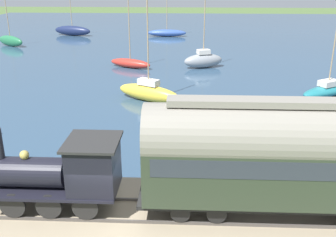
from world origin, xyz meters
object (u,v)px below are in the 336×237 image
(sailboat_yellow, at_px, (149,92))
(rowboat_off_pier, at_px, (190,156))
(sailboat_gray, at_px, (203,60))
(sailboat_navy, at_px, (72,31))
(sailboat_red, at_px, (130,63))
(rowboat_near_shore, at_px, (326,138))
(passenger_coach, at_px, (284,154))
(sailboat_green, at_px, (11,41))
(sailboat_blue, at_px, (167,33))
(steam_locomotive, at_px, (63,171))
(sailboat_teal, at_px, (328,90))

(sailboat_yellow, distance_m, rowboat_off_pier, 10.58)
(sailboat_gray, relative_size, sailboat_navy, 1.16)
(sailboat_red, xyz_separation_m, rowboat_off_pier, (-21.11, -6.05, -0.26))
(rowboat_off_pier, bearing_deg, rowboat_near_shore, -81.90)
(passenger_coach, bearing_deg, sailboat_green, 35.34)
(sailboat_red, height_order, rowboat_off_pier, sailboat_red)
(sailboat_gray, height_order, sailboat_blue, sailboat_blue)
(steam_locomotive, height_order, sailboat_yellow, sailboat_yellow)
(passenger_coach, bearing_deg, rowboat_off_pier, 32.48)
(sailboat_gray, height_order, sailboat_navy, sailboat_gray)
(sailboat_yellow, xyz_separation_m, sailboat_blue, (32.10, 0.20, -0.15))
(sailboat_yellow, bearing_deg, sailboat_navy, 53.56)
(rowboat_off_pier, bearing_deg, sailboat_green, 23.81)
(sailboat_yellow, bearing_deg, sailboat_teal, -53.40)
(sailboat_red, relative_size, rowboat_off_pier, 2.47)
(steam_locomotive, relative_size, sailboat_navy, 0.82)
(sailboat_navy, distance_m, rowboat_off_pier, 46.11)
(sailboat_red, distance_m, sailboat_gray, 7.54)
(steam_locomotive, relative_size, sailboat_teal, 0.61)
(sailboat_teal, distance_m, sailboat_green, 40.50)
(rowboat_off_pier, bearing_deg, sailboat_teal, -54.46)
(steam_locomotive, distance_m, sailboat_red, 26.49)
(sailboat_navy, xyz_separation_m, rowboat_off_pier, (-42.45, -18.01, -0.50))
(sailboat_green, xyz_separation_m, sailboat_navy, (9.56, -5.69, 0.04))
(steam_locomotive, xyz_separation_m, rowboat_near_shore, (8.22, -12.94, -1.88))
(sailboat_gray, distance_m, sailboat_teal, 13.44)
(sailboat_gray, distance_m, rowboat_off_pier, 21.54)
(sailboat_blue, bearing_deg, sailboat_navy, 89.06)
(sailboat_red, bearing_deg, rowboat_near_shore, -117.92)
(sailboat_navy, bearing_deg, sailboat_yellow, -137.68)
(steam_locomotive, distance_m, rowboat_near_shore, 15.45)
(sailboat_yellow, relative_size, sailboat_navy, 1.20)
(sailboat_red, xyz_separation_m, sailboat_green, (11.77, 17.64, 0.20))
(passenger_coach, xyz_separation_m, sailboat_navy, (47.75, 21.39, -2.29))
(steam_locomotive, bearing_deg, sailboat_teal, -42.69)
(sailboat_green, distance_m, rowboat_off_pier, 40.54)
(steam_locomotive, bearing_deg, sailboat_green, 26.11)
(sailboat_red, xyz_separation_m, sailboat_navy, (21.34, 11.96, 0.24))
(sailboat_yellow, xyz_separation_m, rowboat_off_pier, (-10.10, -3.12, -0.46))
(steam_locomotive, distance_m, sailboat_gray, 27.59)
(passenger_coach, bearing_deg, sailboat_blue, 8.02)
(sailboat_red, height_order, sailboat_yellow, sailboat_yellow)
(sailboat_red, height_order, sailboat_teal, sailboat_teal)
(sailboat_red, xyz_separation_m, sailboat_teal, (-9.08, -17.07, 0.02))
(rowboat_off_pier, distance_m, rowboat_near_shore, 8.48)
(passenger_coach, xyz_separation_m, sailboat_blue, (47.51, 6.69, -2.48))
(sailboat_blue, xyz_separation_m, sailboat_green, (-9.32, 20.38, 0.14))
(sailboat_yellow, relative_size, rowboat_near_shore, 4.02)
(sailboat_gray, distance_m, sailboat_yellow, 12.27)
(steam_locomotive, xyz_separation_m, sailboat_green, (38.19, 18.72, -1.40))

